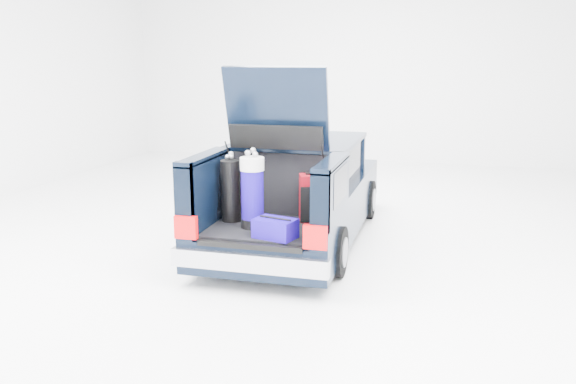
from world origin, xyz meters
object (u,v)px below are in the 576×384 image
(blue_golf_bag, at_px, (252,192))
(blue_duffel, at_px, (275,228))
(car, at_px, (299,192))
(red_suitcase, at_px, (315,198))
(black_golf_bag, at_px, (231,190))

(blue_golf_bag, distance_m, blue_duffel, 0.60)
(car, bearing_deg, red_suitcase, -67.44)
(black_golf_bag, bearing_deg, blue_duffel, -36.02)
(black_golf_bag, distance_m, blue_golf_bag, 0.41)
(black_golf_bag, bearing_deg, blue_golf_bag, -29.41)
(red_suitcase, xyz_separation_m, blue_duffel, (-0.27, -0.81, -0.18))
(red_suitcase, bearing_deg, blue_golf_bag, -163.85)
(red_suitcase, height_order, black_golf_bag, black_golf_bag)
(red_suitcase, bearing_deg, black_golf_bag, 174.98)
(car, height_order, black_golf_bag, car)
(red_suitcase, height_order, blue_duffel, red_suitcase)
(car, relative_size, red_suitcase, 7.59)
(red_suitcase, relative_size, blue_duffel, 1.19)
(blue_golf_bag, relative_size, blue_duffel, 1.85)
(blue_duffel, bearing_deg, black_golf_bag, 157.95)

